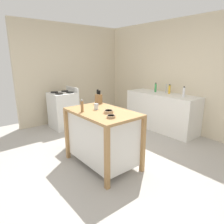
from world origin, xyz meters
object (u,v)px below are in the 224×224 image
(bowl_stoneware_deep, at_px, (111,116))
(bottle_dish_soap, at_px, (184,92))
(bottle_hand_soap, at_px, (156,88))
(drinking_cup, at_px, (96,107))
(kitchen_island, at_px, (102,135))
(knife_block, at_px, (99,98))
(pepper_grinder, at_px, (82,106))
(sink_faucet, at_px, (166,89))
(stove, at_px, (63,110))
(bottle_spray_cleaner, at_px, (169,89))
(bowl_ceramic_small, at_px, (109,111))
(trash_bin, at_px, (76,132))

(bowl_stoneware_deep, bearing_deg, bottle_dish_soap, 97.06)
(bottle_dish_soap, bearing_deg, bottle_hand_soap, 174.84)
(bowl_stoneware_deep, distance_m, drinking_cup, 0.52)
(kitchen_island, height_order, bottle_hand_soap, bottle_hand_soap)
(knife_block, distance_m, bottle_hand_soap, 1.97)
(knife_block, distance_m, pepper_grinder, 0.63)
(sink_faucet, bearing_deg, stove, -130.12)
(drinking_cup, relative_size, bottle_spray_cleaner, 0.43)
(knife_block, xyz_separation_m, pepper_grinder, (0.32, -0.54, 0.00))
(sink_faucet, distance_m, bottle_hand_soap, 0.27)
(bowl_ceramic_small, relative_size, bottle_hand_soap, 0.62)
(bottle_dish_soap, bearing_deg, bowl_ceramic_small, -88.22)
(kitchen_island, xyz_separation_m, stove, (-2.12, 0.35, -0.06))
(bowl_ceramic_small, bearing_deg, bottle_hand_soap, 112.03)
(kitchen_island, bearing_deg, pepper_grinder, -119.51)
(trash_bin, relative_size, stove, 0.62)
(stove, bearing_deg, drinking_cup, -10.32)
(bottle_dish_soap, relative_size, bottle_hand_soap, 1.02)
(knife_block, height_order, drinking_cup, knife_block)
(bottle_dish_soap, bearing_deg, bowl_stoneware_deep, -82.94)
(bowl_stoneware_deep, bearing_deg, sink_faucet, 109.27)
(knife_block, bearing_deg, pepper_grinder, -59.25)
(knife_block, relative_size, stove, 0.25)
(bottle_hand_soap, bearing_deg, kitchen_island, -71.63)
(pepper_grinder, bearing_deg, bottle_dish_soap, 84.28)
(sink_faucet, height_order, bottle_spray_cleaner, bottle_spray_cleaner)
(pepper_grinder, distance_m, trash_bin, 1.00)
(pepper_grinder, distance_m, bottle_hand_soap, 2.56)
(kitchen_island, height_order, bowl_stoneware_deep, bowl_stoneware_deep)
(bowl_ceramic_small, height_order, bottle_dish_soap, bottle_dish_soap)
(bowl_stoneware_deep, bearing_deg, bowl_ceramic_small, 148.42)
(bowl_stoneware_deep, xyz_separation_m, bottle_dish_soap, (-0.28, 2.27, 0.06))
(pepper_grinder, bearing_deg, drinking_cup, 86.89)
(kitchen_island, bearing_deg, bottle_spray_cleaner, 99.12)
(bowl_ceramic_small, distance_m, bottle_hand_soap, 2.39)
(trash_bin, relative_size, sink_faucet, 2.86)
(knife_block, bearing_deg, bottle_hand_soap, 97.76)
(pepper_grinder, xyz_separation_m, bottle_hand_soap, (-0.59, 2.49, -0.01))
(bowl_ceramic_small, xyz_separation_m, drinking_cup, (-0.29, -0.02, 0.02))
(drinking_cup, height_order, pepper_grinder, pepper_grinder)
(bowl_ceramic_small, bearing_deg, bottle_dish_soap, 91.78)
(knife_block, relative_size, bowl_stoneware_deep, 2.06)
(bowl_stoneware_deep, height_order, trash_bin, bowl_stoneware_deep)
(drinking_cup, bearing_deg, bottle_spray_cleaner, 95.69)
(bottle_dish_soap, bearing_deg, pepper_grinder, -95.72)
(bottle_dish_soap, height_order, bottle_hand_soap, bottle_dish_soap)
(drinking_cup, relative_size, trash_bin, 0.15)
(kitchen_island, bearing_deg, stove, 170.66)
(drinking_cup, distance_m, sink_faucet, 2.34)
(knife_block, height_order, pepper_grinder, knife_block)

